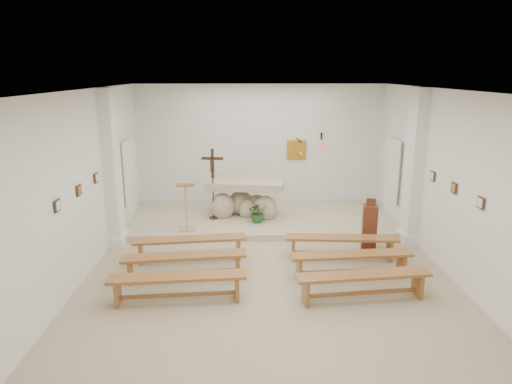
{
  "coord_description": "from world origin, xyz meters",
  "views": [
    {
      "loc": [
        -0.42,
        -7.95,
        3.82
      ],
      "look_at": [
        -0.19,
        1.6,
        1.29
      ],
      "focal_mm": 32.0,
      "sensor_mm": 36.0,
      "label": 1
    }
  ],
  "objects_px": {
    "bench_left_front": "(190,243)",
    "bench_left_second": "(184,261)",
    "altar": "(245,201)",
    "bench_right_front": "(341,242)",
    "lectern": "(186,205)",
    "bench_right_second": "(351,259)",
    "donation_pedestal": "(369,227)",
    "crucifix_stand": "(213,179)",
    "bench_right_third": "(363,280)",
    "bench_left_third": "(178,282)"
  },
  "relations": [
    {
      "from": "altar",
      "to": "bench_right_third",
      "type": "height_order",
      "value": "altar"
    },
    {
      "from": "bench_left_front",
      "to": "bench_right_third",
      "type": "height_order",
      "value": "same"
    },
    {
      "from": "bench_left_second",
      "to": "crucifix_stand",
      "type": "bearing_deg",
      "value": 77.64
    },
    {
      "from": "bench_left_second",
      "to": "donation_pedestal",
      "type": "bearing_deg",
      "value": 13.78
    },
    {
      "from": "crucifix_stand",
      "to": "bench_right_second",
      "type": "height_order",
      "value": "crucifix_stand"
    },
    {
      "from": "bench_left_second",
      "to": "bench_right_second",
      "type": "relative_size",
      "value": 1.0
    },
    {
      "from": "lectern",
      "to": "bench_right_front",
      "type": "distance_m",
      "value": 3.75
    },
    {
      "from": "crucifix_stand",
      "to": "bench_right_front",
      "type": "xyz_separation_m",
      "value": [
        2.83,
        -2.33,
        -0.83
      ]
    },
    {
      "from": "altar",
      "to": "lectern",
      "type": "xyz_separation_m",
      "value": [
        -1.39,
        -1.04,
        0.21
      ]
    },
    {
      "from": "bench_left_third",
      "to": "bench_right_front",
      "type": "bearing_deg",
      "value": 25.31
    },
    {
      "from": "bench_right_front",
      "to": "bench_right_second",
      "type": "xyz_separation_m",
      "value": [
        0.0,
        -0.9,
        0.0
      ]
    },
    {
      "from": "crucifix_stand",
      "to": "bench_right_front",
      "type": "relative_size",
      "value": 0.78
    },
    {
      "from": "donation_pedestal",
      "to": "bench_right_third",
      "type": "height_order",
      "value": "donation_pedestal"
    },
    {
      "from": "bench_left_front",
      "to": "bench_left_second",
      "type": "height_order",
      "value": "same"
    },
    {
      "from": "crucifix_stand",
      "to": "bench_left_front",
      "type": "relative_size",
      "value": 0.77
    },
    {
      "from": "lectern",
      "to": "bench_right_second",
      "type": "xyz_separation_m",
      "value": [
        3.41,
        -2.41,
        -0.38
      ]
    },
    {
      "from": "lectern",
      "to": "donation_pedestal",
      "type": "height_order",
      "value": "lectern"
    },
    {
      "from": "donation_pedestal",
      "to": "bench_left_second",
      "type": "relative_size",
      "value": 0.5
    },
    {
      "from": "lectern",
      "to": "bench_left_third",
      "type": "relative_size",
      "value": 0.52
    },
    {
      "from": "altar",
      "to": "bench_right_front",
      "type": "relative_size",
      "value": 0.88
    },
    {
      "from": "bench_left_front",
      "to": "altar",
      "type": "bearing_deg",
      "value": 59.73
    },
    {
      "from": "bench_left_front",
      "to": "bench_right_third",
      "type": "relative_size",
      "value": 1.0
    },
    {
      "from": "crucifix_stand",
      "to": "bench_right_second",
      "type": "xyz_separation_m",
      "value": [
        2.83,
        -3.23,
        -0.83
      ]
    },
    {
      "from": "lectern",
      "to": "crucifix_stand",
      "type": "bearing_deg",
      "value": 46.97
    },
    {
      "from": "bench_right_front",
      "to": "bench_left_third",
      "type": "xyz_separation_m",
      "value": [
        -3.16,
        -1.8,
        0.0
      ]
    },
    {
      "from": "lectern",
      "to": "bench_right_second",
      "type": "distance_m",
      "value": 4.19
    },
    {
      "from": "altar",
      "to": "bench_right_front",
      "type": "xyz_separation_m",
      "value": [
        2.03,
        -2.55,
        -0.17
      ]
    },
    {
      "from": "bench_right_third",
      "to": "crucifix_stand",
      "type": "bearing_deg",
      "value": 118.03
    },
    {
      "from": "bench_left_second",
      "to": "bench_right_second",
      "type": "xyz_separation_m",
      "value": [
        3.16,
        0.0,
        0.0
      ]
    },
    {
      "from": "altar",
      "to": "bench_right_front",
      "type": "distance_m",
      "value": 3.26
    },
    {
      "from": "bench_left_second",
      "to": "bench_left_third",
      "type": "xyz_separation_m",
      "value": [
        -0.0,
        -0.9,
        0.0
      ]
    },
    {
      "from": "bench_left_front",
      "to": "bench_left_second",
      "type": "bearing_deg",
      "value": -96.26
    },
    {
      "from": "crucifix_stand",
      "to": "bench_right_third",
      "type": "distance_m",
      "value": 5.07
    },
    {
      "from": "lectern",
      "to": "bench_right_front",
      "type": "height_order",
      "value": "lectern"
    },
    {
      "from": "altar",
      "to": "donation_pedestal",
      "type": "distance_m",
      "value": 3.41
    },
    {
      "from": "donation_pedestal",
      "to": "bench_right_second",
      "type": "xyz_separation_m",
      "value": [
        -0.72,
        -1.43,
        -0.15
      ]
    },
    {
      "from": "bench_right_front",
      "to": "bench_right_second",
      "type": "height_order",
      "value": "same"
    },
    {
      "from": "bench_right_front",
      "to": "bench_left_second",
      "type": "height_order",
      "value": "same"
    },
    {
      "from": "crucifix_stand",
      "to": "bench_right_second",
      "type": "relative_size",
      "value": 0.77
    },
    {
      "from": "bench_left_second",
      "to": "altar",
      "type": "bearing_deg",
      "value": 65.34
    },
    {
      "from": "altar",
      "to": "lectern",
      "type": "height_order",
      "value": "lectern"
    },
    {
      "from": "bench_left_front",
      "to": "lectern",
      "type": "bearing_deg",
      "value": 93.23
    },
    {
      "from": "bench_right_front",
      "to": "bench_right_third",
      "type": "height_order",
      "value": "same"
    },
    {
      "from": "bench_right_front",
      "to": "bench_right_second",
      "type": "relative_size",
      "value": 1.0
    },
    {
      "from": "bench_right_second",
      "to": "bench_left_second",
      "type": "bearing_deg",
      "value": 175.59
    },
    {
      "from": "bench_right_front",
      "to": "lectern",
      "type": "bearing_deg",
      "value": 160.29
    },
    {
      "from": "bench_left_front",
      "to": "bench_right_third",
      "type": "bearing_deg",
      "value": -35.86
    },
    {
      "from": "donation_pedestal",
      "to": "bench_right_second",
      "type": "relative_size",
      "value": 0.5
    },
    {
      "from": "bench_right_front",
      "to": "bench_left_third",
      "type": "relative_size",
      "value": 1.0
    },
    {
      "from": "bench_right_second",
      "to": "bench_right_third",
      "type": "xyz_separation_m",
      "value": [
        -0.0,
        -0.9,
        0.0
      ]
    }
  ]
}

